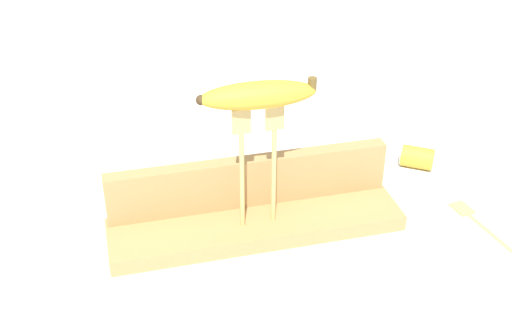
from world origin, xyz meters
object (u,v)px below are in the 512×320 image
Objects in this scene: fork_fallen_near at (483,225)px; banana_chunk_near at (417,157)px; fork_stand_center at (258,157)px; banana_raised_center at (258,95)px.

banana_chunk_near is at bearing 96.31° from fork_fallen_near.
fork_stand_center reaches higher than fork_fallen_near.
fork_stand_center is at bearing 169.34° from fork_fallen_near.
banana_raised_center is 0.41m from fork_fallen_near.
fork_stand_center is 0.09m from banana_raised_center.
banana_chunk_near is (0.32, 0.12, -0.21)m from banana_raised_center.
banana_raised_center is 2.49× the size of banana_chunk_near.
fork_fallen_near is at bearing -83.69° from banana_chunk_near.
banana_raised_center is 0.40m from banana_chunk_near.
fork_stand_center is at bearing -158.79° from banana_chunk_near.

